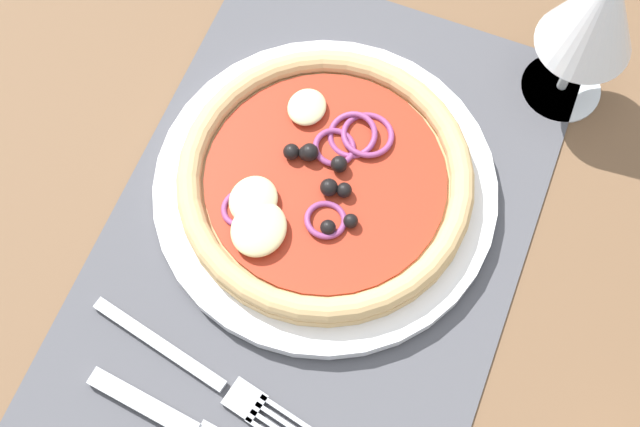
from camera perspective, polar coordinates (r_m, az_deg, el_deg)
name	(u,v)px	position (r cm, az deg, el deg)	size (l,w,h in cm)	color
ground_plane	(315,246)	(65.33, -0.36, -2.14)	(190.00, 140.00, 2.40)	brown
placemat	(314,239)	(64.03, -0.37, -1.70)	(44.53, 30.11, 0.40)	#4C4C51
plate	(325,189)	(64.72, 0.35, 1.63)	(25.84, 25.84, 1.20)	white
pizza	(324,180)	(63.16, 0.25, 2.24)	(21.90, 21.90, 2.65)	tan
fork	(211,379)	(61.09, -7.26, -10.82)	(5.10, 17.94, 0.44)	#B2B5BA
wine_glass	(597,13)	(64.58, 17.92, 12.52)	(7.20, 7.20, 14.90)	silver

